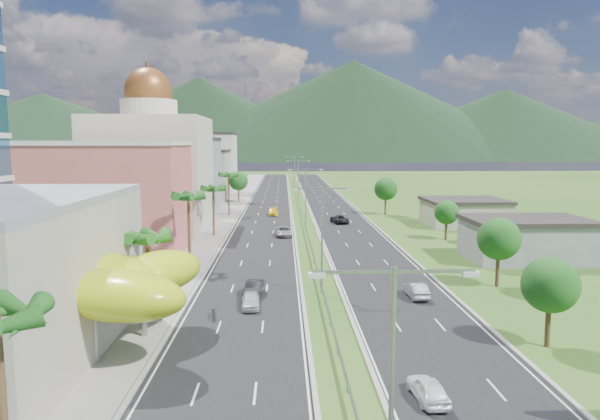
{
  "coord_description": "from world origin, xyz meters",
  "views": [
    {
      "loc": [
        -3.88,
        -43.21,
        15.28
      ],
      "look_at": [
        -1.82,
        22.97,
        7.0
      ],
      "focal_mm": 32.0,
      "sensor_mm": 36.0,
      "label": 1
    }
  ],
  "objects": [
    {
      "name": "road_right",
      "position": [
        7.5,
        90.0,
        0.02
      ],
      "size": [
        11.0,
        260.0,
        0.04
      ],
      "primitive_type": "cube",
      "color": "black",
      "rests_on": "ground"
    },
    {
      "name": "palm_tree_d",
      "position": [
        -15.5,
        45.0,
        7.54
      ],
      "size": [
        3.6,
        3.6,
        8.6
      ],
      "color": "#47301C",
      "rests_on": "ground"
    },
    {
      "name": "median_guardrail",
      "position": [
        0.0,
        71.99,
        0.62
      ],
      "size": [
        0.1,
        216.06,
        0.76
      ],
      "color": "gray",
      "rests_on": "ground"
    },
    {
      "name": "car_white_near_right",
      "position": [
        4.7,
        -13.17,
        0.74
      ],
      "size": [
        2.01,
        4.22,
        1.39
      ],
      "primitive_type": "imported",
      "rotation": [
        0.0,
        0.0,
        3.23
      ],
      "color": "white",
      "rests_on": "road_right"
    },
    {
      "name": "palm_tree_e",
      "position": [
        -15.5,
        70.0,
        8.31
      ],
      "size": [
        3.6,
        3.6,
        9.4
      ],
      "color": "#47301C",
      "rests_on": "ground"
    },
    {
      "name": "car_yellow_far_left",
      "position": [
        -6.06,
        69.86,
        0.79
      ],
      "size": [
        2.31,
        5.25,
        1.5
      ],
      "primitive_type": "imported",
      "rotation": [
        0.0,
        0.0,
        0.04
      ],
      "color": "yellow",
      "rests_on": "road_left"
    },
    {
      "name": "leafy_tree_rd",
      "position": [
        18.0,
        70.0,
        5.58
      ],
      "size": [
        4.9,
        4.9,
        8.05
      ],
      "color": "#47301C",
      "rests_on": "ground"
    },
    {
      "name": "car_silver_right",
      "position": [
        9.28,
        8.14,
        0.79
      ],
      "size": [
        1.77,
        4.6,
        1.5
      ],
      "primitive_type": "imported",
      "rotation": [
        0.0,
        0.0,
        3.18
      ],
      "color": "#929499",
      "rests_on": "road_right"
    },
    {
      "name": "car_white_near_left",
      "position": [
        -6.98,
        5.25,
        0.74
      ],
      "size": [
        1.88,
        4.17,
        1.39
      ],
      "primitive_type": "imported",
      "rotation": [
        0.0,
        0.0,
        0.06
      ],
      "color": "silver",
      "rests_on": "road_left"
    },
    {
      "name": "midrise_beige",
      "position": [
        -27.0,
        102.0,
        6.5
      ],
      "size": [
        16.0,
        15.0,
        13.0
      ],
      "primitive_type": "cube",
      "color": "#9F9783",
      "rests_on": "ground"
    },
    {
      "name": "leafy_tree_rc",
      "position": [
        22.0,
        40.0,
        4.37
      ],
      "size": [
        3.85,
        3.85,
        6.33
      ],
      "color": "#47301C",
      "rests_on": "ground"
    },
    {
      "name": "domed_building",
      "position": [
        -28.0,
        55.0,
        11.35
      ],
      "size": [
        20.0,
        20.0,
        28.7
      ],
      "color": "beige",
      "rests_on": "ground"
    },
    {
      "name": "car_silver_mid_left",
      "position": [
        -3.86,
        44.06,
        0.83
      ],
      "size": [
        2.82,
        5.75,
        1.57
      ],
      "primitive_type": "imported",
      "rotation": [
        0.0,
        0.0,
        0.04
      ],
      "color": "#96979D",
      "rests_on": "road_left"
    },
    {
      "name": "road_left",
      "position": [
        -7.5,
        90.0,
        0.02
      ],
      "size": [
        11.0,
        260.0,
        0.04
      ],
      "primitive_type": "cube",
      "color": "black",
      "rests_on": "ground"
    },
    {
      "name": "palm_tree_c",
      "position": [
        -15.5,
        22.0,
        8.5
      ],
      "size": [
        3.6,
        3.6,
        9.6
      ],
      "color": "#47301C",
      "rests_on": "ground"
    },
    {
      "name": "lime_canopy",
      "position": [
        -20.0,
        -4.0,
        4.99
      ],
      "size": [
        18.0,
        15.0,
        7.4
      ],
      "color": "#B0C413",
      "rests_on": "ground"
    },
    {
      "name": "sidewalk_left",
      "position": [
        -17.0,
        90.0,
        0.06
      ],
      "size": [
        7.0,
        260.0,
        0.12
      ],
      "primitive_type": "cube",
      "color": "gray",
      "rests_on": "ground"
    },
    {
      "name": "pink_shophouse",
      "position": [
        -28.0,
        32.0,
        7.5
      ],
      "size": [
        20.0,
        15.0,
        15.0
      ],
      "primitive_type": "cube",
      "color": "#CC5453",
      "rests_on": "ground"
    },
    {
      "name": "car_dark_left",
      "position": [
        -6.92,
        9.29,
        0.77
      ],
      "size": [
        2.04,
        4.6,
        1.47
      ],
      "primitive_type": "imported",
      "rotation": [
        0.0,
        0.0,
        -0.11
      ],
      "color": "black",
      "rests_on": "road_left"
    },
    {
      "name": "shed_near",
      "position": [
        28.0,
        25.0,
        2.5
      ],
      "size": [
        15.0,
        10.0,
        5.0
      ],
      "primitive_type": "cube",
      "color": "slate",
      "rests_on": "ground"
    },
    {
      "name": "streetlight_median_d",
      "position": [
        0.0,
        95.0,
        6.75
      ],
      "size": [
        6.04,
        0.25,
        11.0
      ],
      "color": "gray",
      "rests_on": "ground"
    },
    {
      "name": "leafy_tree_rb",
      "position": [
        19.0,
        12.0,
        5.18
      ],
      "size": [
        4.55,
        4.55,
        7.47
      ],
      "color": "#47301C",
      "rests_on": "ground"
    },
    {
      "name": "shed_far",
      "position": [
        30.0,
        55.0,
        2.2
      ],
      "size": [
        14.0,
        12.0,
        4.4
      ],
      "primitive_type": "cube",
      "color": "#9F9783",
      "rests_on": "ground"
    },
    {
      "name": "ground",
      "position": [
        0.0,
        0.0,
        0.0
      ],
      "size": [
        500.0,
        500.0,
        0.0
      ],
      "primitive_type": "plane",
      "color": "#2D5119",
      "rests_on": "ground"
    },
    {
      "name": "leafy_tree_lfar",
      "position": [
        -15.5,
        95.0,
        5.58
      ],
      "size": [
        4.9,
        4.9,
        8.05
      ],
      "color": "#47301C",
      "rests_on": "ground"
    },
    {
      "name": "motorcycle",
      "position": [
        -10.03,
        2.21,
        0.7
      ],
      "size": [
        0.92,
        2.15,
        1.33
      ],
      "primitive_type": "imported",
      "rotation": [
        0.0,
        0.0,
        0.14
      ],
      "color": "black",
      "rests_on": "road_left"
    },
    {
      "name": "streetlight_median_c",
      "position": [
        0.0,
        50.0,
        6.75
      ],
      "size": [
        6.04,
        0.25,
        11.0
      ],
      "color": "gray",
      "rests_on": "ground"
    },
    {
      "name": "streetlight_median_e",
      "position": [
        0.0,
        140.0,
        6.75
      ],
      "size": [
        6.04,
        0.25,
        11.0
      ],
      "color": "gray",
      "rests_on": "ground"
    },
    {
      "name": "mountain_ridge",
      "position": [
        60.0,
        450.0,
        0.0
      ],
      "size": [
        860.0,
        140.0,
        90.0
      ],
      "primitive_type": null,
      "color": "black",
      "rests_on": "ground"
    },
    {
      "name": "leafy_tree_ra",
      "position": [
        16.0,
        -5.0,
        4.78
      ],
      "size": [
        4.2,
        4.2,
        6.9
      ],
      "color": "#47301C",
      "rests_on": "ground"
    },
    {
      "name": "midrise_grey",
      "position": [
        -27.0,
        80.0,
        8.0
      ],
      "size": [
        16.0,
        15.0,
        16.0
      ],
      "primitive_type": "cube",
      "color": "slate",
      "rests_on": "ground"
    },
    {
      "name": "streetlight_median_a",
      "position": [
        0.0,
        -25.0,
        6.75
      ],
      "size": [
        6.04,
        0.25,
        11.0
      ],
      "color": "gray",
      "rests_on": "ground"
    },
    {
      "name": "car_dark_far_right",
      "position": [
        6.82,
        58.36,
        0.81
      ],
      "size": [
        3.43,
        5.87,
        1.53
      ],
      "primitive_type": "imported",
      "rotation": [
        0.0,
        0.0,
        3.31
      ],
      "color": "black",
      "rests_on": "road_right"
    },
    {
      "name": "streetlight_median_b",
      "position": [
        0.0,
        10.0,
        6.75
      ],
      "size": [
        6.04,
        0.25,
        11.0
      ],
      "color": "gray",
      "rests_on": "ground"
    },
    {
      "name": "midrise_white",
      "position": [
        -27.0,
        125.0,
        9.0
      ],
      "size": [
        16.0,
        15.0,
        18.0
      ],
      "primitive_type": "cube",
      "color": "silver",
      "rests_on": "ground"
    },
    {
      "name": "palm_tree_b",
      "position": [
        -15.5,
        2.0,
        7.06
      ],
      "size": [
        3.6,
        3.6,
        8.1
      ],
      "color": "#47301C",
      "rests_on": "ground"
    }
  ]
}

